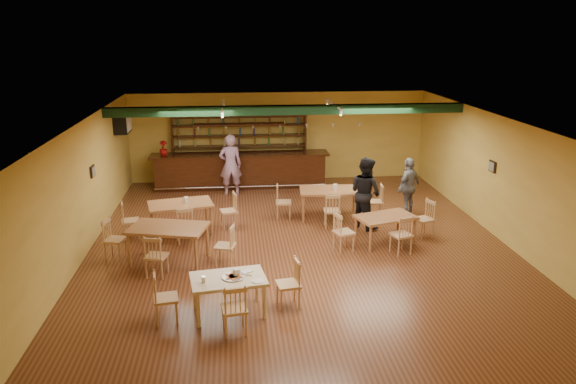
{
  "coord_description": "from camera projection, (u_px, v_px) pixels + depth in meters",
  "views": [
    {
      "loc": [
        -1.51,
        -12.3,
        5.05
      ],
      "look_at": [
        -0.21,
        0.6,
        1.15
      ],
      "focal_mm": 34.04,
      "sensor_mm": 36.0,
      "label": 1
    }
  ],
  "objects": [
    {
      "name": "dining_table_c",
      "position": [
        169.0,
        244.0,
        12.19
      ],
      "size": [
        1.87,
        1.38,
        0.84
      ],
      "primitive_type": "cube",
      "rotation": [
        0.0,
        0.0,
        -0.25
      ],
      "color": "#9C6237",
      "rests_on": "ground"
    },
    {
      "name": "parmesan_shaker",
      "position": [
        204.0,
        279.0,
        9.68
      ],
      "size": [
        0.08,
        0.08,
        0.11
      ],
      "primitive_type": "cylinder",
      "rotation": [
        0.0,
        0.0,
        0.15
      ],
      "color": "#EAE5C6",
      "rests_on": "near_table"
    },
    {
      "name": "ceiling_beam",
      "position": [
        288.0,
        110.0,
        15.16
      ],
      "size": [
        10.0,
        0.3,
        0.25
      ],
      "primitive_type": "cube",
      "color": "black",
      "rests_on": "ceiling"
    },
    {
      "name": "side_plate",
      "position": [
        258.0,
        281.0,
        9.74
      ],
      "size": [
        0.25,
        0.25,
        0.01
      ],
      "primitive_type": "cylinder",
      "rotation": [
        0.0,
        0.0,
        0.15
      ],
      "color": "white",
      "rests_on": "near_table"
    },
    {
      "name": "patron_right_a",
      "position": [
        365.0,
        193.0,
        14.21
      ],
      "size": [
        1.09,
        1.15,
        1.88
      ],
      "primitive_type": "imported",
      "rotation": [
        0.0,
        0.0,
        2.13
      ],
      "color": "black",
      "rests_on": "ground"
    },
    {
      "name": "floor",
      "position": [
        299.0,
        244.0,
        13.32
      ],
      "size": [
        12.0,
        12.0,
        0.0
      ],
      "primitive_type": "plane",
      "color": "#532A17",
      "rests_on": "ground"
    },
    {
      "name": "pizza_server",
      "position": [
        241.0,
        275.0,
        9.93
      ],
      "size": [
        0.33,
        0.11,
        0.0
      ],
      "primitive_type": "cube",
      "rotation": [
        0.0,
        0.0,
        -0.08
      ],
      "color": "silver",
      "rests_on": "pizza_tray"
    },
    {
      "name": "patron_right_b",
      "position": [
        409.0,
        187.0,
        15.16
      ],
      "size": [
        1.0,
        0.93,
        1.65
      ],
      "primitive_type": "imported",
      "rotation": [
        0.0,
        0.0,
        3.84
      ],
      "color": "slate",
      "rests_on": "ground"
    },
    {
      "name": "ac_unit",
      "position": [
        122.0,
        123.0,
        16.18
      ],
      "size": [
        0.34,
        0.7,
        0.48
      ],
      "primitive_type": "cube",
      "color": "white",
      "rests_on": "wall_left"
    },
    {
      "name": "dining_table_d",
      "position": [
        385.0,
        230.0,
        13.28
      ],
      "size": [
        1.58,
        1.22,
        0.7
      ],
      "primitive_type": "cube",
      "rotation": [
        0.0,
        0.0,
        0.31
      ],
      "color": "#9C6237",
      "rests_on": "ground"
    },
    {
      "name": "pizza_tray",
      "position": [
        233.0,
        277.0,
        9.88
      ],
      "size": [
        0.43,
        0.43,
        0.01
      ],
      "primitive_type": "cylinder",
      "rotation": [
        0.0,
        0.0,
        -0.07
      ],
      "color": "silver",
      "rests_on": "near_table"
    },
    {
      "name": "dining_table_a",
      "position": [
        181.0,
        218.0,
        13.95
      ],
      "size": [
        1.75,
        1.26,
        0.79
      ],
      "primitive_type": "cube",
      "rotation": [
        0.0,
        0.0,
        0.21
      ],
      "color": "#9C6237",
      "rests_on": "ground"
    },
    {
      "name": "near_table",
      "position": [
        229.0,
        296.0,
        9.97
      ],
      "size": [
        1.45,
        1.05,
        0.72
      ],
      "primitive_type": "cube",
      "rotation": [
        0.0,
        0.0,
        0.15
      ],
      "color": "#CFB58B",
      "rests_on": "ground"
    },
    {
      "name": "poinsettia",
      "position": [
        163.0,
        148.0,
        17.47
      ],
      "size": [
        0.34,
        0.34,
        0.47
      ],
      "primitive_type": "imported",
      "rotation": [
        0.0,
        0.0,
        0.35
      ],
      "color": "#B51010",
      "rests_on": "bar_counter"
    },
    {
      "name": "picture_left",
      "position": [
        93.0,
        171.0,
        13.3
      ],
      "size": [
        0.04,
        0.34,
        0.28
      ],
      "primitive_type": "cube",
      "color": "black",
      "rests_on": "wall_left"
    },
    {
      "name": "back_bar_hutch",
      "position": [
        240.0,
        149.0,
        18.37
      ],
      "size": [
        4.48,
        0.4,
        2.28
      ],
      "primitive_type": "cube",
      "color": "black",
      "rests_on": "ground"
    },
    {
      "name": "dining_table_b",
      "position": [
        329.0,
        204.0,
        15.05
      ],
      "size": [
        1.71,
        1.11,
        0.82
      ],
      "primitive_type": "cube",
      "rotation": [
        0.0,
        0.0,
        -0.08
      ],
      "color": "#9C6237",
      "rests_on": "ground"
    },
    {
      "name": "napkin_stack",
      "position": [
        246.0,
        272.0,
        10.08
      ],
      "size": [
        0.25,
        0.24,
        0.03
      ],
      "primitive_type": "cube",
      "rotation": [
        0.0,
        0.0,
        0.66
      ],
      "color": "white",
      "rests_on": "near_table"
    },
    {
      "name": "bar_counter",
      "position": [
        241.0,
        170.0,
        17.93
      ],
      "size": [
        5.79,
        0.85,
        1.13
      ],
      "primitive_type": "cube",
      "color": "black",
      "rests_on": "ground"
    },
    {
      "name": "patron_bar",
      "position": [
        230.0,
        165.0,
        17.0
      ],
      "size": [
        0.75,
        0.53,
        1.93
      ],
      "primitive_type": "imported",
      "rotation": [
        0.0,
        0.0,
        3.24
      ],
      "color": "#9D52B2",
      "rests_on": "ground"
    },
    {
      "name": "picture_right",
      "position": [
        492.0,
        166.0,
        13.78
      ],
      "size": [
        0.04,
        0.34,
        0.28
      ],
      "primitive_type": "cube",
      "color": "black",
      "rests_on": "wall_right"
    },
    {
      "name": "track_rail_right",
      "position": [
        334.0,
        104.0,
        15.84
      ],
      "size": [
        0.05,
        2.5,
        0.05
      ],
      "primitive_type": "cube",
      "color": "white",
      "rests_on": "ceiling"
    },
    {
      "name": "track_rail_left",
      "position": [
        223.0,
        105.0,
        15.54
      ],
      "size": [
        0.05,
        2.5,
        0.05
      ],
      "primitive_type": "cube",
      "color": "white",
      "rests_on": "ceiling"
    }
  ]
}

